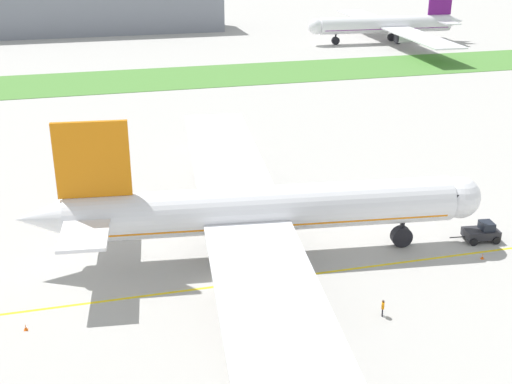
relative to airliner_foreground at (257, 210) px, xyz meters
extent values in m
plane|color=#ADAAA5|center=(-5.16, -4.92, -5.42)|extent=(600.00, 600.00, 0.00)
cube|color=yellow|center=(-5.16, -5.54, -5.42)|extent=(280.00, 0.36, 0.01)
cube|color=#4C8438|center=(-5.16, 91.17, -5.37)|extent=(320.00, 24.00, 0.10)
cylinder|color=white|center=(0.74, -0.08, 0.15)|extent=(41.75, 9.48, 4.95)
cube|color=orange|center=(0.74, -0.08, -0.72)|extent=(40.06, 8.91, 0.59)
sphere|color=white|center=(22.70, -2.51, 0.15)|extent=(4.70, 4.70, 4.70)
cone|color=white|center=(-22.07, 2.44, 0.52)|extent=(5.88, 4.78, 4.21)
cube|color=orange|center=(-16.56, 1.83, 6.59)|extent=(7.47, 1.31, 7.92)
cube|color=white|center=(-16.84, 6.85, 0.89)|extent=(5.40, 8.38, 0.35)
cube|color=white|center=(-17.93, -3.00, 0.89)|extent=(5.40, 8.38, 0.35)
cube|color=white|center=(1.01, 21.15, -0.47)|extent=(13.17, 38.09, 0.40)
cube|color=white|center=(-3.64, -20.86, -0.47)|extent=(13.17, 38.09, 0.40)
cylinder|color=#B7BABF|center=(1.32, 12.67, -1.97)|extent=(4.98, 3.23, 2.72)
cylinder|color=black|center=(3.66, 12.41, -1.97)|extent=(0.72, 2.89, 2.86)
cylinder|color=#B7BABF|center=(-1.48, -12.65, -1.97)|extent=(4.98, 3.23, 2.72)
cylinder|color=black|center=(0.85, -12.91, -1.97)|extent=(0.72, 2.89, 2.86)
cylinder|color=black|center=(16.40, -1.82, -3.29)|extent=(0.52, 0.52, 1.92)
cylinder|color=black|center=(16.40, -1.82, -4.25)|extent=(2.45, 1.31, 2.35)
cylinder|color=black|center=(-2.27, 2.87, -3.29)|extent=(0.52, 0.52, 1.92)
cylinder|color=black|center=(-2.27, 2.87, -4.25)|extent=(2.45, 1.31, 2.35)
cylinder|color=black|center=(-2.84, -2.30, -3.29)|extent=(0.52, 0.52, 1.92)
cylinder|color=black|center=(-2.84, -2.30, -4.25)|extent=(2.45, 1.31, 2.35)
cube|color=black|center=(21.96, -2.43, 0.77)|extent=(2.13, 3.88, 0.89)
sphere|color=black|center=(-14.65, 4.06, 0.59)|extent=(0.35, 0.35, 0.35)
sphere|color=black|center=(-12.24, 3.80, 0.59)|extent=(0.35, 0.35, 0.35)
sphere|color=black|center=(-9.83, 3.53, 0.59)|extent=(0.35, 0.35, 0.35)
sphere|color=black|center=(-7.42, 3.26, 0.59)|extent=(0.35, 0.35, 0.35)
sphere|color=black|center=(-5.01, 3.00, 0.59)|extent=(0.35, 0.35, 0.35)
sphere|color=black|center=(-2.60, 2.73, 0.59)|extent=(0.35, 0.35, 0.35)
sphere|color=black|center=(-0.19, 2.46, 0.59)|extent=(0.35, 0.35, 0.35)
sphere|color=black|center=(2.21, 2.20, 0.59)|extent=(0.35, 0.35, 0.35)
sphere|color=black|center=(4.62, 1.93, 0.59)|extent=(0.35, 0.35, 0.35)
sphere|color=black|center=(7.03, 1.66, 0.59)|extent=(0.35, 0.35, 0.35)
sphere|color=black|center=(9.44, 1.40, 0.59)|extent=(0.35, 0.35, 0.35)
sphere|color=black|center=(11.85, 1.13, 0.59)|extent=(0.35, 0.35, 0.35)
sphere|color=black|center=(14.26, 0.86, 0.59)|extent=(0.35, 0.35, 0.35)
sphere|color=black|center=(16.67, 0.60, 0.59)|extent=(0.35, 0.35, 0.35)
cube|color=#26262B|center=(25.88, -2.87, -4.51)|extent=(4.10, 2.71, 0.92)
cube|color=black|center=(26.46, -2.93, -3.60)|extent=(1.58, 1.89, 0.90)
cylinder|color=black|center=(23.06, -2.55, -4.82)|extent=(1.80, 0.32, 0.12)
cylinder|color=black|center=(24.41, -3.86, -4.97)|extent=(0.93, 0.45, 0.90)
cylinder|color=black|center=(24.66, -1.58, -4.97)|extent=(0.93, 0.45, 0.90)
cylinder|color=black|center=(27.10, -4.16, -4.97)|extent=(0.93, 0.45, 0.90)
cylinder|color=black|center=(27.35, -1.87, -4.97)|extent=(0.93, 0.45, 0.90)
cylinder|color=black|center=(8.30, -14.63, -5.00)|extent=(0.12, 0.12, 0.85)
cylinder|color=orange|center=(8.36, -14.49, -4.30)|extent=(0.10, 0.10, 0.54)
cylinder|color=black|center=(8.22, -14.81, -5.00)|extent=(0.12, 0.12, 0.85)
cylinder|color=orange|center=(8.16, -14.94, -4.30)|extent=(0.10, 0.10, 0.54)
cube|color=orange|center=(8.26, -14.72, -4.27)|extent=(0.41, 0.51, 0.60)
sphere|color=brown|center=(8.26, -14.72, -3.84)|extent=(0.23, 0.23, 0.23)
cylinder|color=black|center=(0.26, -17.10, -5.02)|extent=(0.12, 0.12, 0.81)
cylinder|color=orange|center=(0.40, -17.12, -4.36)|extent=(0.09, 0.09, 0.51)
cylinder|color=black|center=(0.08, -17.07, -5.02)|extent=(0.12, 0.12, 0.81)
cylinder|color=orange|center=(-0.06, -17.05, -4.36)|extent=(0.09, 0.09, 0.51)
cube|color=orange|center=(0.17, -17.09, -4.33)|extent=(0.45, 0.30, 0.57)
sphere|color=brown|center=(0.17, -17.09, -3.92)|extent=(0.22, 0.22, 0.22)
cylinder|color=black|center=(-6.23, -17.01, -5.02)|extent=(0.12, 0.12, 0.81)
cylinder|color=#BFE519|center=(-6.37, -17.05, -4.36)|extent=(0.09, 0.09, 0.51)
cylinder|color=black|center=(-6.05, -16.96, -5.02)|extent=(0.12, 0.12, 0.81)
cylinder|color=#BFE519|center=(-5.92, -16.92, -4.36)|extent=(0.09, 0.09, 0.51)
cube|color=#BFE519|center=(-6.14, -16.99, -4.33)|extent=(0.47, 0.35, 0.57)
sphere|color=brown|center=(-6.14, -16.99, -3.92)|extent=(0.22, 0.22, 0.22)
cube|color=#F2590C|center=(-23.80, -8.78, -5.41)|extent=(0.36, 0.36, 0.03)
cone|color=#F2590C|center=(-23.80, -8.78, -5.12)|extent=(0.28, 0.28, 0.55)
cylinder|color=white|center=(-23.80, -8.78, -5.09)|extent=(0.17, 0.17, 0.06)
cube|color=#F2590C|center=(23.62, -6.95, -5.41)|extent=(0.36, 0.36, 0.03)
cone|color=#F2590C|center=(23.62, -6.95, -5.12)|extent=(0.28, 0.28, 0.55)
cylinder|color=white|center=(23.62, -6.95, -5.09)|extent=(0.17, 0.17, 0.06)
cube|color=white|center=(-14.91, 45.76, -3.75)|extent=(3.60, 2.17, 2.45)
cube|color=white|center=(-12.66, 45.67, -4.13)|extent=(1.45, 2.00, 1.69)
cube|color=#263347|center=(-12.02, 45.64, -3.79)|extent=(0.15, 1.70, 0.74)
cylinder|color=black|center=(-12.62, 46.68, -4.97)|extent=(0.91, 0.34, 0.90)
cylinder|color=black|center=(-12.70, 44.66, -4.97)|extent=(0.91, 0.34, 0.90)
cylinder|color=black|center=(-15.74, 46.81, -4.97)|extent=(0.91, 0.34, 0.90)
cylinder|color=black|center=(-15.83, 44.79, -4.97)|extent=(0.91, 0.34, 0.90)
cylinder|color=white|center=(71.85, 123.49, 0.00)|extent=(40.50, 6.98, 4.82)
cube|color=#661472|center=(71.85, 123.49, -0.84)|extent=(38.87, 6.51, 0.58)
sphere|color=white|center=(50.41, 124.64, 0.00)|extent=(4.58, 4.58, 4.58)
cone|color=white|center=(94.14, 122.29, 0.36)|extent=(5.52, 4.38, 4.10)
cube|color=#661472|center=(88.75, 122.58, 6.27)|extent=(7.27, 0.87, 7.72)
cube|color=white|center=(89.30, 117.72, 0.73)|extent=(4.84, 7.94, 0.34)
cube|color=white|center=(89.82, 127.36, 0.73)|extent=(4.84, 7.94, 0.34)
cube|color=white|center=(72.76, 102.87, -0.60)|extent=(10.80, 36.69, 0.39)
cube|color=white|center=(74.97, 143.90, -0.60)|extent=(10.80, 36.69, 0.39)
cylinder|color=#B7BABF|center=(71.99, 111.08, -2.06)|extent=(4.72, 2.89, 2.65)
cylinder|color=black|center=(69.71, 111.20, -2.06)|extent=(0.55, 2.80, 2.79)
cylinder|color=#B7BABF|center=(73.32, 135.81, -2.06)|extent=(4.72, 2.89, 2.65)
cylinder|color=black|center=(71.03, 135.94, -2.06)|extent=(0.55, 2.80, 2.79)
cylinder|color=black|center=(56.56, 124.31, -3.34)|extent=(0.50, 0.50, 1.87)
cylinder|color=black|center=(56.56, 124.31, -4.28)|extent=(2.34, 1.15, 2.29)
cylinder|color=black|center=(74.94, 120.79, -3.34)|extent=(0.50, 0.50, 1.87)
cylinder|color=black|center=(74.94, 120.79, -4.28)|extent=(2.34, 1.15, 2.29)
cylinder|color=black|center=(75.21, 125.85, -3.34)|extent=(0.50, 0.50, 1.87)
cylinder|color=black|center=(75.21, 125.85, -4.28)|extent=(2.34, 1.15, 2.29)
cube|color=gray|center=(-28.17, 166.34, 3.58)|extent=(116.23, 20.00, 18.00)
camera|label=1|loc=(-16.63, -63.60, 28.85)|focal=47.06mm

